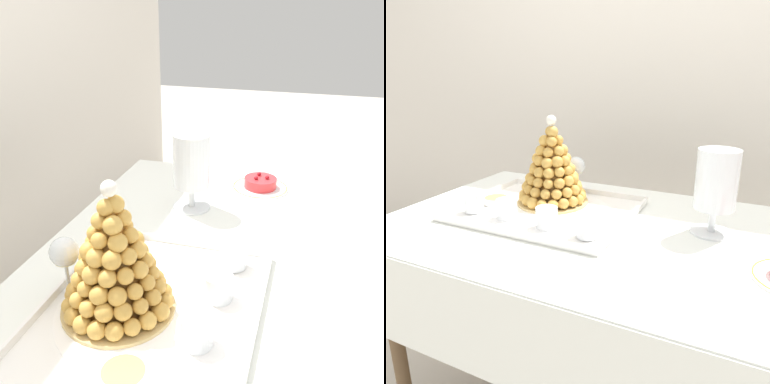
{
  "view_description": "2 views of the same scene",
  "coord_description": "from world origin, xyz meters",
  "views": [
    {
      "loc": [
        -0.9,
        -0.25,
        1.42
      ],
      "look_at": [
        -0.03,
        -0.01,
        1.01
      ],
      "focal_mm": 41.55,
      "sensor_mm": 36.0,
      "label": 1
    },
    {
      "loc": [
        0.38,
        -0.95,
        1.23
      ],
      "look_at": [
        -0.08,
        -0.0,
        0.9
      ],
      "focal_mm": 35.11,
      "sensor_mm": 36.0,
      "label": 2
    }
  ],
  "objects": [
    {
      "name": "buffet_table",
      "position": [
        0.0,
        0.0,
        0.7
      ],
      "size": [
        1.31,
        0.81,
        0.8
      ],
      "color": "brown",
      "rests_on": "ground_plane"
    },
    {
      "name": "serving_tray",
      "position": [
        -0.2,
        0.03,
        0.81
      ],
      "size": [
        0.55,
        0.45,
        0.02
      ],
      "color": "white",
      "rests_on": "buffet_table"
    },
    {
      "name": "croquembouche",
      "position": [
        -0.22,
        0.1,
        0.93
      ],
      "size": [
        0.24,
        0.24,
        0.29
      ],
      "color": "tan",
      "rests_on": "serving_tray"
    },
    {
      "name": "dessert_cup_mid_left",
      "position": [
        -0.28,
        -0.09,
        0.84
      ],
      "size": [
        0.06,
        0.06,
        0.06
      ],
      "color": "silver",
      "rests_on": "serving_tray"
    },
    {
      "name": "dessert_cup_centre",
      "position": [
        -0.13,
        -0.09,
        0.84
      ],
      "size": [
        0.06,
        0.06,
        0.06
      ],
      "color": "silver",
      "rests_on": "serving_tray"
    },
    {
      "name": "dessert_cup_mid_right",
      "position": [
        -0.0,
        -0.1,
        0.84
      ],
      "size": [
        0.06,
        0.06,
        0.06
      ],
      "color": "silver",
      "rests_on": "serving_tray"
    },
    {
      "name": "creme_brulee_ramekin",
      "position": [
        -0.39,
        0.01,
        0.82
      ],
      "size": [
        0.09,
        0.09,
        0.02
      ],
      "color": "white",
      "rests_on": "serving_tray"
    },
    {
      "name": "macaron_goblet",
      "position": [
        0.29,
        0.09,
        0.95
      ],
      "size": [
        0.12,
        0.12,
        0.24
      ],
      "color": "white",
      "rests_on": "buffet_table"
    },
    {
      "name": "fruit_tart_plate",
      "position": [
        0.5,
        -0.1,
        0.82
      ],
      "size": [
        0.19,
        0.19,
        0.05
      ],
      "color": "white",
      "rests_on": "buffet_table"
    },
    {
      "name": "wine_glass",
      "position": [
        -0.2,
        0.23,
        0.91
      ],
      "size": [
        0.07,
        0.07,
        0.14
      ],
      "color": "silver",
      "rests_on": "buffet_table"
    }
  ]
}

